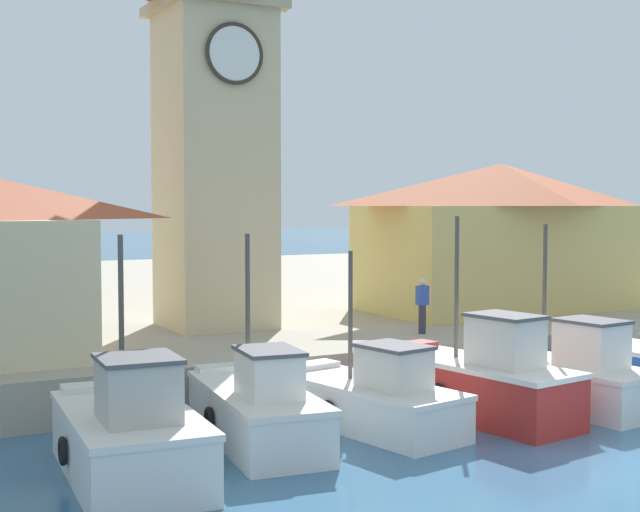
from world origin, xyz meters
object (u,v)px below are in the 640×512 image
object	(u,v)px
fishing_boat_left_outer	(257,408)
dock_worker_near_tower	(422,305)
clock_tower	(214,119)
warehouse_right	(501,235)
fishing_boat_center	(565,377)
fishing_boat_far_left	(130,435)
fishing_boat_left_inner	(370,399)
fishing_boat_mid_left	(478,381)

from	to	relation	value
fishing_boat_left_outer	dock_worker_near_tower	distance (m)	8.89
clock_tower	warehouse_right	distance (m)	11.39
fishing_boat_center	clock_tower	distance (m)	12.86
fishing_boat_center	warehouse_right	size ratio (longest dim) A/B	0.50
clock_tower	warehouse_right	size ratio (longest dim) A/B	1.37
fishing_boat_far_left	clock_tower	world-z (taller)	clock_tower
warehouse_right	fishing_boat_center	bearing A→B (deg)	-121.06
clock_tower	fishing_boat_left_outer	bearing A→B (deg)	-106.35
fishing_boat_left_inner	fishing_boat_far_left	bearing A→B (deg)	-169.63
fishing_boat_mid_left	fishing_boat_far_left	bearing A→B (deg)	-174.93
fishing_boat_center	clock_tower	bearing A→B (deg)	119.05
fishing_boat_center	dock_worker_near_tower	xyz separation A→B (m)	(-0.56, 5.27, 1.25)
fishing_boat_left_outer	fishing_boat_far_left	bearing A→B (deg)	-159.19
fishing_boat_far_left	fishing_boat_center	distance (m)	10.98
fishing_boat_left_outer	warehouse_right	bearing A→B (deg)	32.53
fishing_boat_left_inner	dock_worker_near_tower	distance (m)	6.94
fishing_boat_far_left	fishing_boat_mid_left	xyz separation A→B (m)	(8.38, 0.74, 0.05)
fishing_boat_left_inner	fishing_boat_mid_left	bearing A→B (deg)	-5.99
fishing_boat_left_outer	fishing_boat_center	distance (m)	7.98
fishing_boat_far_left	fishing_boat_center	size ratio (longest dim) A/B	0.94
fishing_boat_mid_left	clock_tower	bearing A→B (deg)	106.09
fishing_boat_center	fishing_boat_mid_left	bearing A→B (deg)	177.69
clock_tower	fishing_boat_center	bearing A→B (deg)	-60.95
fishing_boat_left_outer	clock_tower	size ratio (longest dim) A/B	0.37
fishing_boat_left_outer	clock_tower	distance (m)	11.63
fishing_boat_left_inner	fishing_boat_mid_left	size ratio (longest dim) A/B	0.94
fishing_boat_left_inner	warehouse_right	world-z (taller)	warehouse_right
fishing_boat_left_outer	warehouse_right	size ratio (longest dim) A/B	0.51
warehouse_right	dock_worker_near_tower	world-z (taller)	warehouse_right
clock_tower	fishing_boat_mid_left	bearing A→B (deg)	-73.91
warehouse_right	fishing_boat_left_outer	bearing A→B (deg)	-147.47
fishing_boat_center	clock_tower	xyz separation A→B (m)	(-5.30, 9.55, 6.79)
fishing_boat_left_outer	fishing_boat_center	bearing A→B (deg)	-3.60
warehouse_right	fishing_boat_far_left	bearing A→B (deg)	-149.43
fishing_boat_left_outer	fishing_boat_mid_left	size ratio (longest dim) A/B	0.96
fishing_boat_far_left	fishing_boat_left_outer	size ratio (longest dim) A/B	0.93
fishing_boat_far_left	fishing_boat_left_outer	xyz separation A→B (m)	(3.00, 1.14, -0.08)
warehouse_right	dock_worker_near_tower	xyz separation A→B (m)	(-6.02, -3.79, -1.83)
fishing_boat_far_left	fishing_boat_mid_left	world-z (taller)	fishing_boat_mid_left
fishing_boat_left_outer	clock_tower	world-z (taller)	clock_tower
warehouse_right	clock_tower	bearing A→B (deg)	177.37
fishing_boat_far_left	clock_tower	xyz separation A→B (m)	(5.66, 10.19, 6.73)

